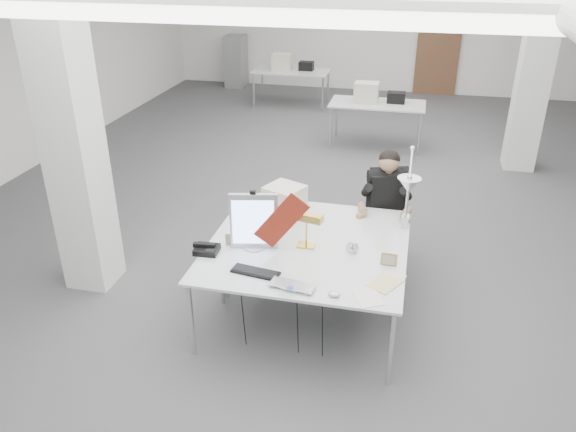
% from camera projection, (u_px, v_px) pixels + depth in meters
% --- Properties ---
extents(room_shell, '(10.04, 14.04, 3.24)m').
position_uv_depth(room_shell, '(348.00, 87.00, 6.64)').
color(room_shell, '#464648').
rests_on(room_shell, ground).
extents(desk_main, '(1.80, 0.90, 0.02)m').
position_uv_depth(desk_main, '(298.00, 270.00, 4.77)').
color(desk_main, silver).
rests_on(desk_main, room_shell).
extents(desk_second, '(1.80, 0.90, 0.02)m').
position_uv_depth(desk_second, '(317.00, 223.00, 5.56)').
color(desk_second, silver).
rests_on(desk_second, room_shell).
extents(bg_desk_a, '(1.60, 0.80, 0.02)m').
position_uv_depth(bg_desk_a, '(377.00, 104.00, 9.53)').
color(bg_desk_a, silver).
rests_on(bg_desk_a, room_shell).
extents(bg_desk_b, '(1.60, 0.80, 0.02)m').
position_uv_depth(bg_desk_b, '(291.00, 71.00, 11.85)').
color(bg_desk_b, silver).
rests_on(bg_desk_b, room_shell).
extents(filing_cabinet, '(0.45, 0.55, 1.20)m').
position_uv_depth(filing_cabinet, '(236.00, 61.00, 13.52)').
color(filing_cabinet, gray).
rests_on(filing_cabinet, room_shell).
extents(office_chair, '(0.65, 0.65, 1.05)m').
position_uv_depth(office_chair, '(384.00, 220.00, 6.09)').
color(office_chair, black).
rests_on(office_chair, room_shell).
extents(seated_person, '(0.72, 0.80, 1.00)m').
position_uv_depth(seated_person, '(387.00, 191.00, 5.88)').
color(seated_person, black).
rests_on(seated_person, office_chair).
extents(monitor, '(0.43, 0.14, 0.53)m').
position_uv_depth(monitor, '(254.00, 221.00, 4.98)').
color(monitor, '#ABABAF').
rests_on(monitor, desk_main).
extents(pennant, '(0.48, 0.13, 0.53)m').
position_uv_depth(pennant, '(282.00, 221.00, 4.87)').
color(pennant, maroon).
rests_on(pennant, monitor).
extents(keyboard, '(0.43, 0.19, 0.02)m').
position_uv_depth(keyboard, '(255.00, 272.00, 4.70)').
color(keyboard, black).
rests_on(keyboard, desk_main).
extents(laptop, '(0.40, 0.29, 0.03)m').
position_uv_depth(laptop, '(290.00, 290.00, 4.46)').
color(laptop, silver).
rests_on(laptop, desk_main).
extents(mouse, '(0.10, 0.07, 0.04)m').
position_uv_depth(mouse, '(334.00, 294.00, 4.39)').
color(mouse, silver).
rests_on(mouse, desk_main).
extents(bankers_lamp, '(0.32, 0.18, 0.34)m').
position_uv_depth(bankers_lamp, '(306.00, 230.00, 5.04)').
color(bankers_lamp, '#E29546').
rests_on(bankers_lamp, desk_main).
extents(desk_phone, '(0.22, 0.20, 0.05)m').
position_uv_depth(desk_phone, '(207.00, 250.00, 5.01)').
color(desk_phone, black).
rests_on(desk_phone, desk_main).
extents(picture_frame_left, '(0.13, 0.07, 0.10)m').
position_uv_depth(picture_frame_left, '(232.00, 239.00, 5.13)').
color(picture_frame_left, tan).
rests_on(picture_frame_left, desk_main).
extents(picture_frame_right, '(0.14, 0.04, 0.11)m').
position_uv_depth(picture_frame_right, '(389.00, 259.00, 4.80)').
color(picture_frame_right, '#A57F47').
rests_on(picture_frame_right, desk_main).
extents(desk_clock, '(0.12, 0.06, 0.11)m').
position_uv_depth(desk_clock, '(352.00, 248.00, 4.99)').
color(desk_clock, '#AEADB2').
rests_on(desk_clock, desk_main).
extents(paper_stack_a, '(0.29, 0.33, 0.01)m').
position_uv_depth(paper_stack_a, '(368.00, 297.00, 4.39)').
color(paper_stack_a, white).
rests_on(paper_stack_a, desk_main).
extents(paper_stack_b, '(0.30, 0.33, 0.01)m').
position_uv_depth(paper_stack_b, '(385.00, 284.00, 4.56)').
color(paper_stack_b, '#D5CC7F').
rests_on(paper_stack_b, desk_main).
extents(paper_stack_c, '(0.21, 0.17, 0.01)m').
position_uv_depth(paper_stack_c, '(394.00, 277.00, 4.65)').
color(paper_stack_c, silver).
rests_on(paper_stack_c, desk_main).
extents(beige_monitor, '(0.44, 0.44, 0.33)m').
position_uv_depth(beige_monitor, '(285.00, 202.00, 5.60)').
color(beige_monitor, beige).
rests_on(beige_monitor, desk_second).
extents(architect_lamp, '(0.38, 0.78, 0.95)m').
position_uv_depth(architect_lamp, '(408.00, 192.00, 5.03)').
color(architect_lamp, silver).
rests_on(architect_lamp, desk_second).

